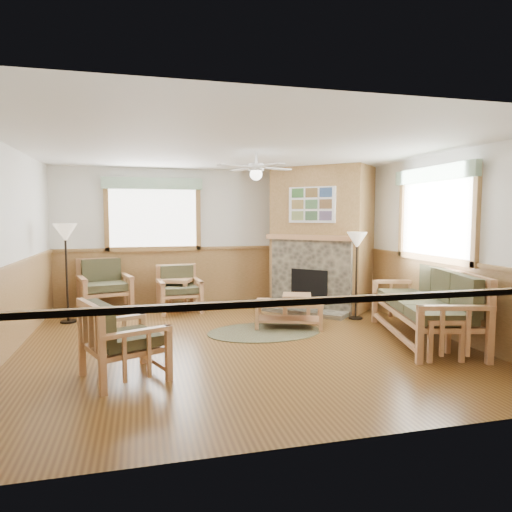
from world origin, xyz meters
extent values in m
cube|color=brown|center=(0.00, 0.00, -0.01)|extent=(6.00, 6.00, 0.01)
cube|color=white|center=(0.00, 0.00, 2.70)|extent=(6.00, 6.00, 0.01)
cube|color=white|center=(0.00, 3.00, 1.35)|extent=(6.00, 0.02, 2.70)
cube|color=white|center=(0.00, -3.00, 1.35)|extent=(6.00, 0.02, 2.70)
cube|color=white|center=(-3.00, 0.00, 1.35)|extent=(0.02, 6.00, 2.70)
cube|color=white|center=(3.00, 0.00, 1.35)|extent=(0.02, 6.00, 2.70)
cylinder|color=#4A472E|center=(0.46, 0.41, 0.01)|extent=(2.25, 2.25, 0.01)
cube|color=maroon|center=(1.06, 0.55, 0.46)|extent=(0.27, 0.33, 0.03)
cube|color=black|center=(0.76, 0.67, 0.45)|extent=(0.20, 0.27, 0.03)
camera|label=1|loc=(-1.34, -6.20, 1.78)|focal=32.00mm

